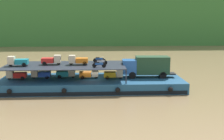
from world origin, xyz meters
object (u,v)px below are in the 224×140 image
at_px(mini_truck_lower_fore, 89,74).
at_px(mini_truck_lower_bow, 114,74).
at_px(cargo_barge, 92,83).
at_px(mini_truck_upper_stern, 18,61).
at_px(covered_lorry, 147,66).
at_px(mini_truck_upper_fore, 78,60).
at_px(motorcycle_upper_port, 99,64).
at_px(motorcycle_upper_centre, 101,62).
at_px(mini_truck_lower_mid, 66,73).
at_px(mini_truck_upper_mid, 52,60).
at_px(motorcycle_upper_stbd, 99,59).
at_px(mini_truck_lower_stern, 16,75).
at_px(mini_truck_lower_aft, 41,74).

height_order(mini_truck_lower_fore, mini_truck_lower_bow, same).
relative_size(cargo_barge, mini_truck_upper_stern, 9.48).
relative_size(covered_lorry, mini_truck_upper_stern, 2.86).
distance_m(mini_truck_lower_fore, mini_truck_upper_fore, 2.55).
height_order(covered_lorry, motorcycle_upper_port, covered_lorry).
distance_m(mini_truck_upper_stern, motorcycle_upper_centre, 11.64).
xyz_separation_m(cargo_barge, motorcycle_upper_port, (1.08, -2.23, 3.18)).
bearing_deg(mini_truck_lower_mid, mini_truck_upper_fore, -14.16).
distance_m(mini_truck_lower_bow, motorcycle_upper_port, 3.33).
xyz_separation_m(mini_truck_upper_mid, motorcycle_upper_stbd, (6.86, 1.84, -0.26)).
distance_m(mini_truck_lower_bow, mini_truck_upper_mid, 9.21).
bearing_deg(motorcycle_upper_port, mini_truck_lower_stern, 169.96).
bearing_deg(motorcycle_upper_port, mini_truck_upper_mid, 158.57).
bearing_deg(mini_truck_lower_stern, motorcycle_upper_stbd, 11.59).
height_order(mini_truck_lower_mid, mini_truck_upper_fore, mini_truck_upper_fore).
distance_m(covered_lorry, mini_truck_lower_mid, 11.92).
bearing_deg(mini_truck_lower_mid, mini_truck_lower_stern, -173.94).
height_order(mini_truck_lower_aft, mini_truck_upper_fore, mini_truck_upper_fore).
relative_size(mini_truck_lower_stern, mini_truck_lower_fore, 1.00).
distance_m(mini_truck_lower_bow, mini_truck_upper_stern, 13.65).
relative_size(mini_truck_lower_stern, mini_truck_upper_mid, 1.00).
distance_m(mini_truck_upper_mid, motorcycle_upper_stbd, 7.11).
bearing_deg(mini_truck_upper_mid, motorcycle_upper_stbd, 15.00).
height_order(mini_truck_lower_bow, mini_truck_upper_stern, mini_truck_upper_stern).
distance_m(motorcycle_upper_port, motorcycle_upper_centre, 2.27).
height_order(covered_lorry, mini_truck_upper_stern, mini_truck_upper_stern).
height_order(mini_truck_lower_aft, motorcycle_upper_centre, motorcycle_upper_centre).
bearing_deg(mini_truck_lower_bow, motorcycle_upper_stbd, 128.37).
xyz_separation_m(mini_truck_lower_bow, mini_truck_upper_mid, (-8.95, 0.80, 2.00)).
xyz_separation_m(mini_truck_lower_bow, mini_truck_upper_stern, (-13.50, -0.18, 2.00)).
height_order(cargo_barge, mini_truck_lower_bow, mini_truck_lower_bow).
distance_m(mini_truck_lower_stern, motorcycle_upper_centre, 12.18).
relative_size(mini_truck_lower_bow, mini_truck_upper_fore, 1.01).
distance_m(mini_truck_lower_mid, mini_truck_upper_stern, 6.95).
height_order(mini_truck_lower_mid, mini_truck_upper_mid, mini_truck_upper_mid).
height_order(mini_truck_lower_stern, motorcycle_upper_port, motorcycle_upper_port).
xyz_separation_m(mini_truck_upper_stern, mini_truck_upper_fore, (8.36, 0.68, 0.00)).
relative_size(covered_lorry, motorcycle_upper_centre, 4.17).
relative_size(cargo_barge, mini_truck_upper_fore, 9.58).
height_order(mini_truck_upper_mid, motorcycle_upper_stbd, mini_truck_upper_mid).
distance_m(cargo_barge, mini_truck_lower_fore, 1.48).
bearing_deg(motorcycle_upper_port, motorcycle_upper_centre, 83.50).
xyz_separation_m(mini_truck_lower_bow, motorcycle_upper_port, (-2.13, -1.87, 1.74)).
distance_m(cargo_barge, mini_truck_upper_stern, 10.86).
bearing_deg(mini_truck_upper_mid, mini_truck_upper_stern, -167.82).
height_order(mini_truck_lower_aft, motorcycle_upper_stbd, motorcycle_upper_stbd).
bearing_deg(cargo_barge, mini_truck_lower_aft, 176.87).
bearing_deg(motorcycle_upper_stbd, motorcycle_upper_port, -90.56).
xyz_separation_m(mini_truck_lower_fore, motorcycle_upper_port, (1.42, -2.24, 1.74)).
bearing_deg(cargo_barge, motorcycle_upper_centre, 1.07).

